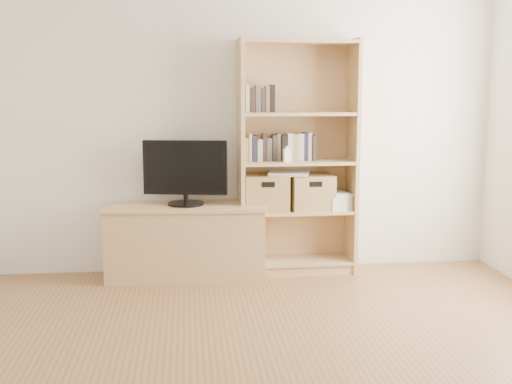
{
  "coord_description": "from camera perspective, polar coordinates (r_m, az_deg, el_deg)",
  "views": [
    {
      "loc": [
        -0.47,
        -3.08,
        1.59
      ],
      "look_at": [
        0.07,
        1.9,
        0.79
      ],
      "focal_mm": 45.0,
      "sensor_mm": 36.0,
      "label": 1
    }
  ],
  "objects": [
    {
      "name": "back_wall",
      "position": [
        5.61,
        -1.38,
        6.17
      ],
      "size": [
        4.5,
        0.02,
        2.6
      ],
      "primitive_type": "cube",
      "color": "silver",
      "rests_on": "floor"
    },
    {
      "name": "tv_stand",
      "position": [
        5.49,
        -6.19,
        -4.5
      ],
      "size": [
        1.35,
        0.59,
        0.6
      ],
      "primitive_type": "cube",
      "rotation": [
        0.0,
        0.0,
        -0.08
      ],
      "color": "tan",
      "rests_on": "floor"
    },
    {
      "name": "bookshelf",
      "position": [
        5.51,
        3.71,
        3.04
      ],
      "size": [
        1.01,
        0.38,
        2.01
      ],
      "primitive_type": "cube",
      "rotation": [
        0.0,
        0.0,
        0.02
      ],
      "color": "tan",
      "rests_on": "floor"
    },
    {
      "name": "television",
      "position": [
        5.38,
        -6.3,
        1.77
      ],
      "size": [
        0.7,
        0.18,
        0.55
      ],
      "primitive_type": "cube",
      "rotation": [
        0.0,
        0.0,
        -0.18
      ],
      "color": "black",
      "rests_on": "tv_stand"
    },
    {
      "name": "books_row_mid",
      "position": [
        5.53,
        3.67,
        4.0
      ],
      "size": [
        0.85,
        0.18,
        0.23
      ],
      "primitive_type": "cube",
      "rotation": [
        0.0,
        0.0,
        0.02
      ],
      "color": "#9A8454",
      "rests_on": "bookshelf"
    },
    {
      "name": "books_row_upper",
      "position": [
        5.47,
        1.39,
        8.06
      ],
      "size": [
        0.34,
        0.13,
        0.18
      ],
      "primitive_type": "cube",
      "rotation": [
        0.0,
        0.0,
        -0.01
      ],
      "color": "#9A8454",
      "rests_on": "bookshelf"
    },
    {
      "name": "baby_monitor",
      "position": [
        5.38,
        2.77,
        3.25
      ],
      "size": [
        0.07,
        0.05,
        0.11
      ],
      "primitive_type": "cube",
      "rotation": [
        0.0,
        0.0,
        0.26
      ],
      "color": "white",
      "rests_on": "bookshelf"
    },
    {
      "name": "basket_left",
      "position": [
        5.5,
        0.94,
        -0.05
      ],
      "size": [
        0.38,
        0.32,
        0.3
      ],
      "primitive_type": "cube",
      "rotation": [
        0.0,
        0.0,
        -0.03
      ],
      "color": "olive",
      "rests_on": "bookshelf"
    },
    {
      "name": "basket_right",
      "position": [
        5.57,
        4.93,
        0.0
      ],
      "size": [
        0.38,
        0.32,
        0.3
      ],
      "primitive_type": "cube",
      "rotation": [
        0.0,
        0.0,
        0.06
      ],
      "color": "olive",
      "rests_on": "bookshelf"
    },
    {
      "name": "laptop",
      "position": [
        5.49,
        2.94,
        1.66
      ],
      "size": [
        0.38,
        0.31,
        0.03
      ],
      "primitive_type": "cube",
      "rotation": [
        0.0,
        0.0,
        -0.25
      ],
      "color": "white",
      "rests_on": "basket_left"
    },
    {
      "name": "magazine_stack",
      "position": [
        5.64,
        7.14,
        -0.83
      ],
      "size": [
        0.24,
        0.3,
        0.12
      ],
      "primitive_type": "cube",
      "rotation": [
        0.0,
        0.0,
        0.19
      ],
      "color": "beige",
      "rests_on": "bookshelf"
    }
  ]
}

